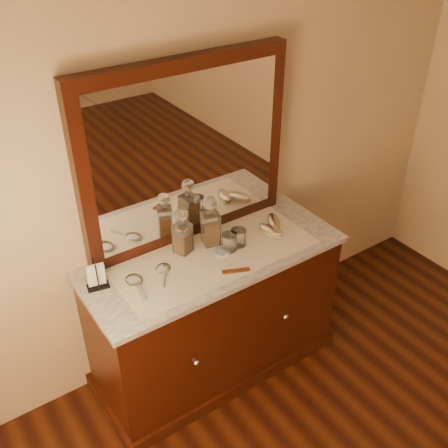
% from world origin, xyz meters
% --- Properties ---
extents(dresser_cabinet, '(1.40, 0.55, 0.82)m').
position_xyz_m(dresser_cabinet, '(0.00, 1.96, 0.41)').
color(dresser_cabinet, black).
rests_on(dresser_cabinet, floor).
extents(dresser_plinth, '(1.46, 0.59, 0.08)m').
position_xyz_m(dresser_plinth, '(0.00, 1.96, 0.04)').
color(dresser_plinth, black).
rests_on(dresser_plinth, floor).
extents(knob_left, '(0.04, 0.04, 0.04)m').
position_xyz_m(knob_left, '(-0.30, 1.67, 0.45)').
color(knob_left, silver).
rests_on(knob_left, dresser_cabinet).
extents(knob_right, '(0.04, 0.04, 0.04)m').
position_xyz_m(knob_right, '(0.30, 1.67, 0.45)').
color(knob_right, silver).
rests_on(knob_right, dresser_cabinet).
extents(marble_top, '(1.44, 0.59, 0.03)m').
position_xyz_m(marble_top, '(0.00, 1.96, 0.83)').
color(marble_top, white).
rests_on(marble_top, dresser_cabinet).
extents(mirror_frame, '(1.20, 0.08, 1.00)m').
position_xyz_m(mirror_frame, '(0.00, 2.20, 1.35)').
color(mirror_frame, black).
rests_on(mirror_frame, marble_top).
extents(mirror_glass, '(1.06, 0.01, 0.86)m').
position_xyz_m(mirror_glass, '(0.00, 2.17, 1.35)').
color(mirror_glass, white).
rests_on(mirror_glass, marble_top).
extents(lace_runner, '(1.10, 0.45, 0.00)m').
position_xyz_m(lace_runner, '(0.00, 1.94, 0.85)').
color(lace_runner, silver).
rests_on(lace_runner, marble_top).
extents(pin_dish, '(0.10, 0.10, 0.01)m').
position_xyz_m(pin_dish, '(0.04, 1.93, 0.86)').
color(pin_dish, white).
rests_on(pin_dish, lace_runner).
extents(comb, '(0.14, 0.08, 0.01)m').
position_xyz_m(comb, '(0.01, 1.76, 0.86)').
color(comb, brown).
rests_on(comb, lace_runner).
extents(napkin_rack, '(0.12, 0.08, 0.16)m').
position_xyz_m(napkin_rack, '(-0.62, 2.05, 0.91)').
color(napkin_rack, black).
rests_on(napkin_rack, marble_top).
extents(decanter_left, '(0.11, 0.11, 0.27)m').
position_xyz_m(decanter_left, '(-0.12, 2.06, 0.96)').
color(decanter_left, '#9B5916').
rests_on(decanter_left, lace_runner).
extents(decanter_right, '(0.11, 0.11, 0.30)m').
position_xyz_m(decanter_right, '(0.04, 2.05, 0.97)').
color(decanter_right, '#9B5916').
rests_on(decanter_right, lace_runner).
extents(brush_near, '(0.11, 0.17, 0.04)m').
position_xyz_m(brush_near, '(0.37, 1.93, 0.88)').
color(brush_near, '#98875D').
rests_on(brush_near, lace_runner).
extents(brush_far, '(0.13, 0.17, 0.04)m').
position_xyz_m(brush_far, '(0.44, 1.99, 0.88)').
color(brush_far, '#98875D').
rests_on(brush_far, lace_runner).
extents(hand_mirror_outer, '(0.10, 0.23, 0.02)m').
position_xyz_m(hand_mirror_outer, '(-0.46, 1.96, 0.86)').
color(hand_mirror_outer, silver).
rests_on(hand_mirror_outer, lace_runner).
extents(hand_mirror_inner, '(0.15, 0.19, 0.02)m').
position_xyz_m(hand_mirror_inner, '(-0.30, 1.97, 0.86)').
color(hand_mirror_inner, silver).
rests_on(hand_mirror_inner, lace_runner).
extents(tumblers, '(0.15, 0.09, 0.10)m').
position_xyz_m(tumblers, '(0.13, 1.94, 0.90)').
color(tumblers, white).
rests_on(tumblers, lace_runner).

